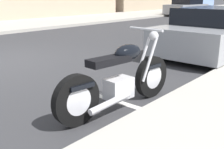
{
  "coord_description": "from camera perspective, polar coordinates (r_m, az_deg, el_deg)",
  "views": [
    {
      "loc": [
        -3.08,
        -6.54,
        1.6
      ],
      "look_at": [
        -0.34,
        -4.19,
        0.55
      ],
      "focal_mm": 43.71,
      "sensor_mm": 36.0,
      "label": 1
    }
  ],
  "objects": [
    {
      "name": "parked_car_behind_motorcycle",
      "position": [
        8.34,
        21.34,
        8.41
      ],
      "size": [
        4.61,
        2.05,
        1.29
      ],
      "rotation": [
        0.0,
        0.0,
        -0.03
      ],
      "color": "gray",
      "rests_on": "ground"
    },
    {
      "name": "parked_motorcycle",
      "position": [
        3.9,
        1.67,
        -1.14
      ],
      "size": [
        2.18,
        0.62,
        1.14
      ],
      "rotation": [
        0.0,
        0.0,
        -0.1
      ],
      "color": "black",
      "rests_on": "ground"
    },
    {
      "name": "car_opposite_curb",
      "position": [
        23.83,
        15.33,
        13.39
      ],
      "size": [
        4.49,
        1.96,
        1.37
      ],
      "rotation": [
        0.0,
        0.0,
        3.1
      ],
      "color": "gray",
      "rests_on": "ground"
    },
    {
      "name": "parking_stall_stripe",
      "position": [
        4.35,
        0.12,
        -5.34
      ],
      "size": [
        0.12,
        2.2,
        0.01
      ],
      "primitive_type": "cube",
      "color": "silver",
      "rests_on": "ground"
    },
    {
      "name": "sidewalk_far_curb",
      "position": [
        20.33,
        -1.32,
        11.9
      ],
      "size": [
        120.0,
        5.0,
        0.14
      ],
      "primitive_type": "cube",
      "color": "#ADA89E",
      "rests_on": "ground"
    }
  ]
}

